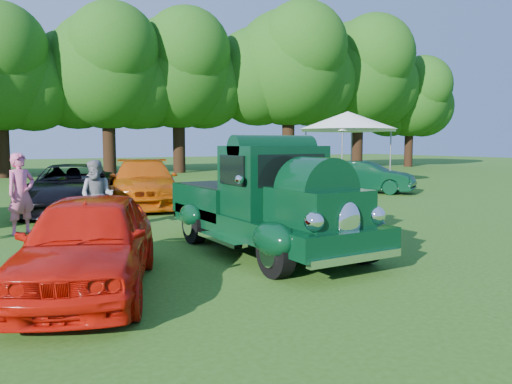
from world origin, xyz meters
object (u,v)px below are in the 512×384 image
back_car_black (72,189)px  back_car_orange (144,183)px  back_car_blue (303,175)px  back_car_green (366,177)px  spectator_grey (97,196)px  spectator_pink (21,194)px  red_convertible (89,242)px  canopy_tent (348,121)px  hero_pickup (266,206)px

back_car_black → back_car_orange: (2.37, 0.61, 0.03)m
back_car_blue → back_car_green: size_ratio=1.20×
spectator_grey → spectator_pink: bearing=-161.9°
red_convertible → back_car_black: size_ratio=0.78×
canopy_tent → back_car_green: bearing=-120.0°
spectator_grey → canopy_tent: size_ratio=0.34×
back_car_black → spectator_grey: spectator_grey is taller
back_car_blue → back_car_green: 3.03m
spectator_grey → canopy_tent: 15.74m
spectator_pink → canopy_tent: size_ratio=0.37×
spectator_pink → red_convertible: bearing=-115.5°
spectator_grey → back_car_green: bearing=53.2°
hero_pickup → back_car_blue: bearing=50.1°
back_car_black → canopy_tent: (13.74, 3.71, 2.40)m
back_car_orange → back_car_blue: (6.30, -0.18, 0.04)m
canopy_tent → back_car_orange: bearing=-164.8°
hero_pickup → back_car_blue: size_ratio=1.10×
red_convertible → spectator_grey: spectator_grey is taller
canopy_tent → back_car_black: bearing=-164.9°
back_car_black → back_car_green: 11.67m
red_convertible → spectator_pink: spectator_pink is taller
back_car_black → back_car_blue: back_car_blue is taller
back_car_black → back_car_green: bearing=18.5°
hero_pickup → back_car_black: size_ratio=0.99×
back_car_orange → red_convertible: bearing=-95.5°
red_convertible → back_car_orange: (3.65, 8.83, 0.06)m
spectator_pink → spectator_grey: spectator_pink is taller
hero_pickup → spectator_grey: size_ratio=3.08×
back_car_green → back_car_orange: bearing=143.9°
back_car_blue → red_convertible: bearing=-146.9°
red_convertible → back_car_blue: (9.94, 8.65, 0.11)m
back_car_black → back_car_green: back_car_black is taller
red_convertible → spectator_pink: (-0.35, 5.23, 0.23)m
hero_pickup → canopy_tent: 16.06m
spectator_pink → hero_pickup: bearing=-77.3°
hero_pickup → back_car_black: (-2.22, 7.26, -0.15)m
back_car_orange → canopy_tent: size_ratio=1.05×
back_car_black → back_car_orange: bearing=32.3°
red_convertible → back_car_orange: back_car_orange is taller
red_convertible → back_car_black: back_car_black is taller
back_car_orange → back_car_blue: 6.30m
spectator_pink → back_car_black: bearing=32.0°
back_car_blue → canopy_tent: (5.07, 3.28, 2.32)m
spectator_grey → canopy_tent: canopy_tent is taller
red_convertible → spectator_grey: bearing=97.7°
spectator_grey → back_car_black: bearing=124.8°
back_car_blue → canopy_tent: 6.47m
hero_pickup → back_car_green: 12.01m
red_convertible → canopy_tent: bearing=60.5°
red_convertible → back_car_green: 15.42m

